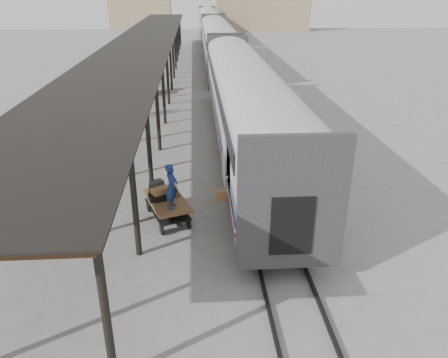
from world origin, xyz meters
name	(u,v)px	position (x,y,z in m)	size (l,w,h in m)	color
ground	(182,223)	(0.00, 0.00, 0.00)	(160.00, 160.00, 0.00)	slate
train	(218,41)	(3.19, 33.79, 2.69)	(3.45, 76.01, 4.01)	silver
canopy	(145,39)	(-3.40, 24.00, 4.00)	(4.90, 64.30, 4.15)	#422B19
rails	(218,66)	(3.20, 34.00, 0.06)	(1.54, 150.00, 0.12)	black
building_far	(260,8)	(14.00, 78.00, 4.00)	(18.00, 10.00, 8.00)	tan
building_left	(141,13)	(-10.00, 82.00, 3.00)	(12.00, 8.00, 6.00)	tan
baggage_cart	(167,204)	(-0.53, 0.28, 0.65)	(1.99, 2.68, 0.86)	brown
suitcase_stack	(161,191)	(-0.73, 0.54, 1.07)	(1.23, 1.32, 0.59)	#323234
luggage_tug	(150,86)	(-3.03, 21.39, 0.67)	(1.14, 1.72, 1.46)	#9A220E
porter	(172,186)	(-0.28, -0.37, 1.69)	(0.61, 0.40, 1.66)	navy
pedestrian	(139,103)	(-3.18, 14.93, 0.85)	(0.99, 0.41, 1.70)	black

